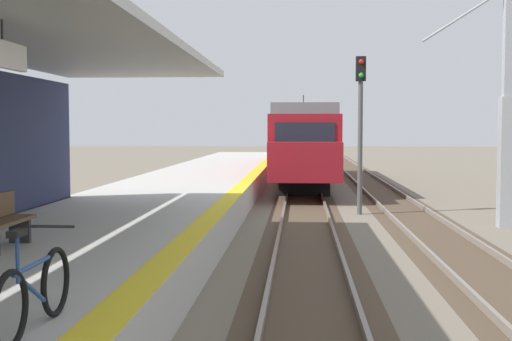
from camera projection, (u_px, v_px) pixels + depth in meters
name	position (u px, v px, depth m)	size (l,w,h in m)	color
station_platform	(123.00, 229.00, 16.12)	(5.00, 80.00, 0.91)	#B7B5AD
track_pair_nearest_platform	(306.00, 224.00, 19.84)	(2.34, 120.00, 0.16)	#4C3D2D
track_pair_middle	(423.00, 225.00, 19.62)	(2.34, 120.00, 0.16)	#4C3D2D
approaching_train	(304.00, 142.00, 34.71)	(2.93, 19.60, 4.76)	maroon
bicycle_beside_commuter	(34.00, 292.00, 6.40)	(0.48, 1.82, 1.04)	black
rail_signal_post	(360.00, 118.00, 22.17)	(0.32, 0.34, 5.20)	#4C4C4C
catenary_pylon_far_side	(497.00, 102.00, 19.21)	(5.00, 0.40, 7.50)	#9EA3A8
platform_bench	(0.00, 220.00, 10.85)	(0.45, 1.60, 0.88)	brown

